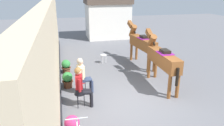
{
  "coord_description": "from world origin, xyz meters",
  "views": [
    {
      "loc": [
        -2.2,
        -6.43,
        3.78
      ],
      "look_at": [
        -0.4,
        1.2,
        1.05
      ],
      "focal_mm": 35.02,
      "sensor_mm": 36.0,
      "label": 1
    }
  ],
  "objects_px": {
    "saddled_horse_near": "(162,58)",
    "flower_planter_farthest": "(66,66)",
    "saddled_horse_far": "(141,43)",
    "flower_planter_inner_far": "(68,79)",
    "flower_planter_nearest": "(72,126)",
    "seated_visitor_far": "(83,74)",
    "seated_visitor_near": "(81,85)",
    "spare_stool_white": "(103,56)"
  },
  "relations": [
    {
      "from": "saddled_horse_near",
      "to": "flower_planter_farthest",
      "type": "distance_m",
      "value": 4.36
    },
    {
      "from": "saddled_horse_far",
      "to": "flower_planter_inner_far",
      "type": "xyz_separation_m",
      "value": [
        -3.77,
        -1.9,
        -0.82
      ]
    },
    {
      "from": "saddled_horse_far",
      "to": "flower_planter_nearest",
      "type": "bearing_deg",
      "value": -126.78
    },
    {
      "from": "seated_visitor_far",
      "to": "flower_planter_inner_far",
      "type": "xyz_separation_m",
      "value": [
        -0.55,
        0.65,
        -0.44
      ]
    },
    {
      "from": "seated_visitor_far",
      "to": "flower_planter_nearest",
      "type": "xyz_separation_m",
      "value": [
        -0.56,
        -2.5,
        -0.44
      ]
    },
    {
      "from": "seated_visitor_far",
      "to": "flower_planter_nearest",
      "type": "distance_m",
      "value": 2.6
    },
    {
      "from": "seated_visitor_near",
      "to": "flower_planter_nearest",
      "type": "relative_size",
      "value": 2.17
    },
    {
      "from": "saddled_horse_far",
      "to": "spare_stool_white",
      "type": "distance_m",
      "value": 2.08
    },
    {
      "from": "seated_visitor_far",
      "to": "flower_planter_nearest",
      "type": "bearing_deg",
      "value": -102.56
    },
    {
      "from": "seated_visitor_near",
      "to": "seated_visitor_far",
      "type": "bearing_deg",
      "value": 81.12
    },
    {
      "from": "seated_visitor_far",
      "to": "flower_planter_nearest",
      "type": "relative_size",
      "value": 2.17
    },
    {
      "from": "saddled_horse_near",
      "to": "seated_visitor_near",
      "type": "bearing_deg",
      "value": -163.93
    },
    {
      "from": "spare_stool_white",
      "to": "flower_planter_inner_far",
      "type": "bearing_deg",
      "value": -127.34
    },
    {
      "from": "saddled_horse_near",
      "to": "flower_planter_inner_far",
      "type": "height_order",
      "value": "saddled_horse_near"
    },
    {
      "from": "flower_planter_inner_far",
      "to": "spare_stool_white",
      "type": "distance_m",
      "value": 3.21
    },
    {
      "from": "seated_visitor_far",
      "to": "flower_planter_farthest",
      "type": "distance_m",
      "value": 2.33
    },
    {
      "from": "saddled_horse_far",
      "to": "flower_planter_farthest",
      "type": "height_order",
      "value": "saddled_horse_far"
    },
    {
      "from": "seated_visitor_near",
      "to": "spare_stool_white",
      "type": "bearing_deg",
      "value": 69.56
    },
    {
      "from": "saddled_horse_near",
      "to": "spare_stool_white",
      "type": "bearing_deg",
      "value": 117.72
    },
    {
      "from": "seated_visitor_far",
      "to": "saddled_horse_far",
      "type": "xyz_separation_m",
      "value": [
        3.22,
        2.55,
        0.38
      ]
    },
    {
      "from": "saddled_horse_near",
      "to": "flower_planter_nearest",
      "type": "height_order",
      "value": "saddled_horse_near"
    },
    {
      "from": "saddled_horse_near",
      "to": "flower_planter_nearest",
      "type": "distance_m",
      "value": 4.49
    },
    {
      "from": "spare_stool_white",
      "to": "flower_planter_nearest",
      "type": "bearing_deg",
      "value": -108.95
    },
    {
      "from": "seated_visitor_far",
      "to": "flower_planter_farthest",
      "type": "relative_size",
      "value": 2.17
    },
    {
      "from": "seated_visitor_near",
      "to": "spare_stool_white",
      "type": "relative_size",
      "value": 3.02
    },
    {
      "from": "seated_visitor_near",
      "to": "saddled_horse_near",
      "type": "bearing_deg",
      "value": 16.07
    },
    {
      "from": "seated_visitor_near",
      "to": "seated_visitor_far",
      "type": "distance_m",
      "value": 0.97
    },
    {
      "from": "seated_visitor_far",
      "to": "flower_planter_inner_far",
      "type": "relative_size",
      "value": 2.17
    },
    {
      "from": "spare_stool_white",
      "to": "saddled_horse_near",
      "type": "bearing_deg",
      "value": -62.28
    },
    {
      "from": "spare_stool_white",
      "to": "flower_planter_farthest",
      "type": "bearing_deg",
      "value": -153.39
    },
    {
      "from": "flower_planter_inner_far",
      "to": "flower_planter_farthest",
      "type": "bearing_deg",
      "value": 90.12
    },
    {
      "from": "flower_planter_nearest",
      "to": "spare_stool_white",
      "type": "xyz_separation_m",
      "value": [
        1.96,
        5.71,
        0.07
      ]
    },
    {
      "from": "saddled_horse_near",
      "to": "saddled_horse_far",
      "type": "distance_m",
      "value": 2.58
    },
    {
      "from": "saddled_horse_far",
      "to": "flower_planter_nearest",
      "type": "relative_size",
      "value": 4.68
    },
    {
      "from": "saddled_horse_far",
      "to": "spare_stool_white",
      "type": "xyz_separation_m",
      "value": [
        -1.82,
        0.65,
        -0.76
      ]
    },
    {
      "from": "seated_visitor_far",
      "to": "saddled_horse_far",
      "type": "bearing_deg",
      "value": 38.38
    },
    {
      "from": "seated_visitor_near",
      "to": "flower_planter_farthest",
      "type": "height_order",
      "value": "seated_visitor_near"
    },
    {
      "from": "flower_planter_nearest",
      "to": "flower_planter_inner_far",
      "type": "relative_size",
      "value": 1.0
    },
    {
      "from": "seated_visitor_far",
      "to": "spare_stool_white",
      "type": "xyz_separation_m",
      "value": [
        1.4,
        3.2,
        -0.38
      ]
    },
    {
      "from": "seated_visitor_far",
      "to": "saddled_horse_near",
      "type": "xyz_separation_m",
      "value": [
        3.1,
        -0.03,
        0.38
      ]
    },
    {
      "from": "seated_visitor_far",
      "to": "flower_planter_farthest",
      "type": "height_order",
      "value": "seated_visitor_far"
    },
    {
      "from": "seated_visitor_far",
      "to": "flower_planter_inner_far",
      "type": "bearing_deg",
      "value": 130.21
    }
  ]
}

